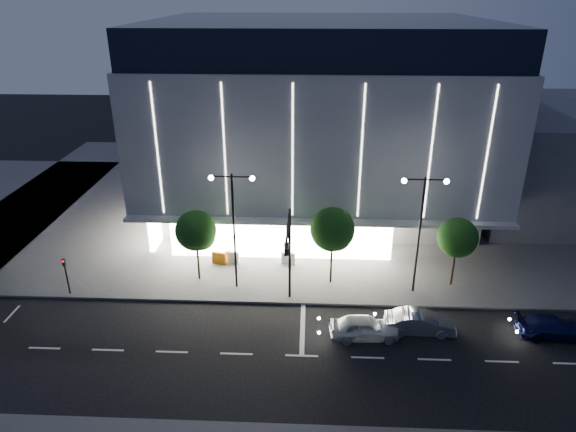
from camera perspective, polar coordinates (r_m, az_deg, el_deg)
The scene contains 17 objects.
ground at distance 33.60m, azimuth -1.92°, elevation -13.54°, with size 160.00×160.00×0.00m, color black.
sidewalk_museum at distance 54.58m, azimuth 5.24°, elevation 1.95°, with size 70.00×40.00×0.15m, color #474747.
museum at distance 50.13m, azimuth 3.36°, elevation 11.05°, with size 30.00×25.80×18.00m.
annex_building at distance 57.94m, azimuth 26.77°, elevation 5.92°, with size 16.00×20.00×10.00m, color #4C4C51.
traffic_mast at distance 33.67m, azimuth 0.09°, elevation -3.30°, with size 0.33×5.89×7.07m.
street_lamp_west at distance 36.03m, azimuth -6.09°, elevation 0.11°, with size 3.16×0.36×9.00m.
street_lamp_east at distance 36.46m, azimuth 14.56°, elevation -0.27°, with size 3.16×0.36×9.00m.
ped_signal_far at distance 40.11m, azimuth -23.45°, elevation -5.79°, with size 0.22×0.24×3.00m.
tree_left at distance 38.28m, azimuth -10.15°, elevation -1.83°, with size 3.02×3.02×5.72m.
tree_mid at distance 37.29m, azimuth 4.99°, elevation -1.74°, with size 3.25×3.25×6.15m.
tree_right at distance 38.95m, azimuth 18.32°, elevation -2.51°, with size 2.91×2.91×5.51m.
car_lead at distance 33.67m, azimuth 8.51°, elevation -12.14°, with size 1.79×4.44×1.51m, color #B8BCC1.
car_second at distance 34.84m, azimuth 14.45°, elevation -11.37°, with size 1.56×4.48×1.48m, color #9B9DA2.
car_third at distance 37.55m, azimuth 27.42°, elevation -10.91°, with size 1.86×4.59×1.33m, color #121746.
barrier_b at distance 41.65m, azimuth -6.20°, elevation -4.57°, with size 1.10×0.25×1.00m, color silver.
barrier_c at distance 41.67m, azimuth -7.71°, elevation -4.64°, with size 1.10×0.25×1.00m, color #C3580A.
barrier_d at distance 41.27m, azimuth 0.03°, elevation -4.70°, with size 1.10×0.25×1.00m, color white.
Camera 1 is at (2.29, -26.55, 20.47)m, focal length 32.00 mm.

